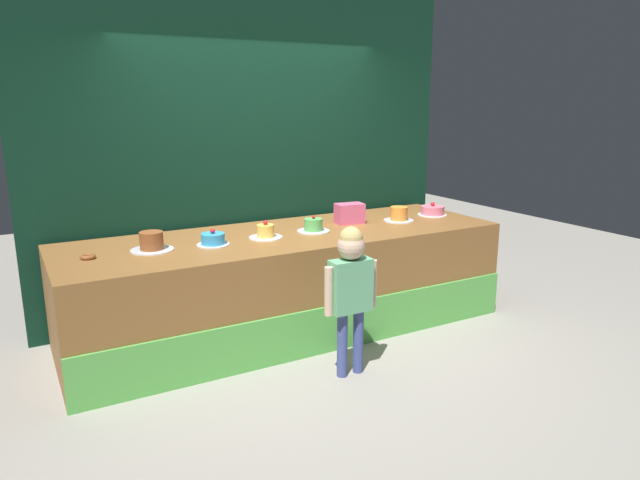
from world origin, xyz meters
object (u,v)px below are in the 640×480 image
at_px(donut, 88,257).
at_px(cake_left, 213,240).
at_px(cake_center_right, 313,226).
at_px(child_figure, 351,281).
at_px(cake_far_left, 152,242).
at_px(cake_center_left, 266,232).
at_px(cake_far_right, 432,211).
at_px(pink_box, 350,213).
at_px(cake_right, 399,215).

distance_m(donut, cake_left, 0.92).
relative_size(cake_left, cake_center_right, 0.91).
distance_m(child_figure, donut, 1.90).
bearing_deg(donut, cake_far_left, 1.50).
bearing_deg(cake_center_right, child_figure, -103.07).
bearing_deg(donut, cake_center_left, -1.49).
bearing_deg(cake_left, cake_center_right, 2.24).
distance_m(child_figure, cake_far_left, 1.54).
relative_size(cake_left, cake_far_right, 0.90).
bearing_deg(cake_far_left, pink_box, 3.47).
relative_size(donut, cake_far_right, 0.38).
bearing_deg(donut, child_figure, -31.49).
bearing_deg(cake_right, cake_center_left, -179.34).
xyz_separation_m(pink_box, cake_far_left, (-1.84, -0.11, -0.03)).
bearing_deg(cake_far_right, cake_right, -172.50).
height_order(child_figure, pink_box, child_figure).
bearing_deg(cake_far_left, donut, -178.50).
xyz_separation_m(donut, cake_left, (0.92, -0.05, 0.03)).
relative_size(donut, cake_center_right, 0.38).
relative_size(child_figure, cake_center_left, 4.02).
bearing_deg(cake_center_right, donut, 179.41).
bearing_deg(pink_box, child_figure, -121.62).
xyz_separation_m(donut, cake_center_left, (1.38, -0.04, 0.03)).
bearing_deg(donut, cake_center_right, -0.59).
distance_m(cake_left, cake_center_left, 0.46).
relative_size(pink_box, donut, 2.35).
bearing_deg(cake_far_right, pink_box, 174.84).
height_order(cake_center_left, cake_right, cake_center_left).
bearing_deg(cake_right, donut, 179.59).
bearing_deg(cake_far_left, cake_right, -0.80).
relative_size(pink_box, cake_center_left, 0.92).
height_order(child_figure, cake_far_right, child_figure).
bearing_deg(cake_far_right, child_figure, -147.32).
height_order(cake_far_left, cake_center_left, cake_center_left).
relative_size(child_figure, cake_right, 3.94).
xyz_separation_m(cake_center_left, cake_far_right, (1.84, 0.08, -0.00)).
distance_m(cake_center_right, cake_right, 0.92).
distance_m(cake_left, cake_right, 1.84).
bearing_deg(cake_center_right, cake_left, -177.76).
relative_size(pink_box, cake_far_right, 0.89).
xyz_separation_m(cake_far_left, cake_far_right, (2.76, 0.03, -0.02)).
bearing_deg(cake_right, cake_left, -178.91).
relative_size(cake_right, cake_far_right, 0.99).
distance_m(pink_box, cake_left, 1.39).
height_order(cake_left, cake_right, cake_right).
xyz_separation_m(pink_box, donut, (-2.30, -0.12, -0.08)).
xyz_separation_m(cake_far_left, cake_left, (0.46, -0.07, -0.02)).
bearing_deg(child_figure, cake_left, 126.64).
bearing_deg(cake_left, cake_far_left, 171.71).
bearing_deg(child_figure, pink_box, 58.38).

